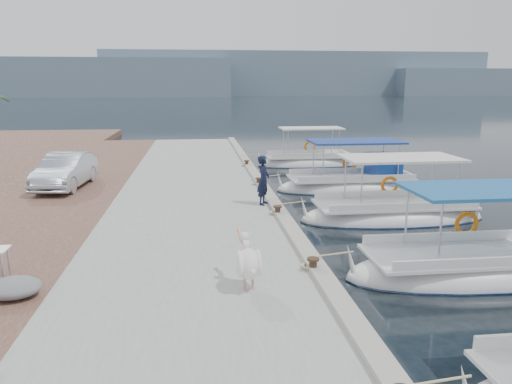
# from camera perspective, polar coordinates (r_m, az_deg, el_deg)

# --- Properties ---
(ground) EXTENTS (400.00, 400.00, 0.00)m
(ground) POSITION_cam_1_polar(r_m,az_deg,el_deg) (15.04, 4.71, -5.97)
(ground) COLOR black
(ground) RESTS_ON ground
(concrete_quay) EXTENTS (6.00, 40.00, 0.50)m
(concrete_quay) POSITION_cam_1_polar(r_m,az_deg,el_deg) (19.50, -6.91, -1.02)
(concrete_quay) COLOR gray
(concrete_quay) RESTS_ON ground
(quay_curb) EXTENTS (0.44, 40.00, 0.12)m
(quay_curb) POSITION_cam_1_polar(r_m,az_deg,el_deg) (19.62, 1.21, 0.08)
(quay_curb) COLOR #9B9589
(quay_curb) RESTS_ON concrete_quay
(cobblestone_strip) EXTENTS (4.00, 40.00, 0.50)m
(cobblestone_strip) POSITION_cam_1_polar(r_m,az_deg,el_deg) (20.16, -21.27, -1.34)
(cobblestone_strip) COLOR brown
(cobblestone_strip) RESTS_ON ground
(distant_hills) EXTENTS (330.00, 60.00, 18.00)m
(distant_hills) POSITION_cam_1_polar(r_m,az_deg,el_deg) (217.95, 1.80, 12.97)
(distant_hills) COLOR slate
(distant_hills) RESTS_ON ground
(fishing_caique_b) EXTENTS (6.78, 2.48, 2.83)m
(fishing_caique_b) POSITION_cam_1_polar(r_m,az_deg,el_deg) (13.79, 23.90, -8.18)
(fishing_caique_b) COLOR silver
(fishing_caique_b) RESTS_ON ground
(fishing_caique_c) EXTENTS (6.66, 2.48, 2.83)m
(fishing_caique_c) POSITION_cam_1_polar(r_m,az_deg,el_deg) (18.31, 15.34, -2.65)
(fishing_caique_c) COLOR silver
(fishing_caique_c) RESTS_ON ground
(fishing_caique_d) EXTENTS (6.75, 2.52, 2.83)m
(fishing_caique_d) POSITION_cam_1_polar(r_m,az_deg,el_deg) (23.06, 10.95, 0.76)
(fishing_caique_d) COLOR silver
(fishing_caique_d) RESTS_ON ground
(fishing_caique_e) EXTENTS (5.97, 2.02, 2.83)m
(fishing_caique_e) POSITION_cam_1_polar(r_m,az_deg,el_deg) (29.53, 5.96, 3.26)
(fishing_caique_e) COLOR silver
(fishing_caique_e) RESTS_ON ground
(mooring_bollards) EXTENTS (0.28, 20.28, 0.33)m
(mooring_bollards) POSITION_cam_1_polar(r_m,az_deg,el_deg) (16.20, 2.49, -2.05)
(mooring_bollards) COLOR black
(mooring_bollards) RESTS_ON concrete_quay
(pelican) EXTENTS (0.58, 1.45, 1.12)m
(pelican) POSITION_cam_1_polar(r_m,az_deg,el_deg) (10.42, -0.90, -8.02)
(pelican) COLOR tan
(pelican) RESTS_ON concrete_quay
(fisherman) EXTENTS (0.64, 0.75, 1.74)m
(fisherman) POSITION_cam_1_polar(r_m,az_deg,el_deg) (17.58, 0.86, 1.35)
(fisherman) COLOR black
(fisherman) RESTS_ON concrete_quay
(parked_car) EXTENTS (1.89, 4.42, 1.42)m
(parked_car) POSITION_cam_1_polar(r_m,az_deg,el_deg) (21.94, -20.95, 2.29)
(parked_car) COLOR #ADB9C6
(parked_car) RESTS_ON cobblestone_strip
(tarp_bundle) EXTENTS (1.10, 0.90, 0.40)m
(tarp_bundle) POSITION_cam_1_polar(r_m,az_deg,el_deg) (11.25, -26.00, -9.80)
(tarp_bundle) COLOR slate
(tarp_bundle) RESTS_ON cobblestone_strip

